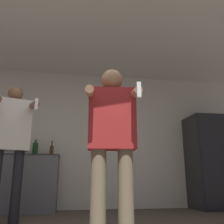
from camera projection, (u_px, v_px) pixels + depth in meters
The scene contains 10 objects.
wall_back at pixel (75, 138), 4.70m from camera, with size 7.00×0.06×2.55m.
ceiling_slab at pixel (80, 33), 3.63m from camera, with size 7.00×3.40×0.05m.
refrigerator at pixel (211, 161), 4.63m from camera, with size 0.75×0.67×1.68m.
counter at pixel (17, 183), 4.08m from camera, with size 1.32×0.54×0.91m.
bottle_green_wine at pixel (35, 149), 4.33m from camera, with size 0.09×0.09×0.30m.
bottle_tall_gin at pixel (18, 149), 4.29m from camera, with size 0.09×0.09×0.29m.
bottle_brown_liquor at pixel (52, 150), 4.37m from camera, with size 0.07×0.07×0.28m.
bottle_short_whiskey at pixel (0, 147), 4.25m from camera, with size 0.09×0.09×0.33m.
person_woman_foreground at pixel (112, 137), 2.38m from camera, with size 0.54×0.48×1.61m.
person_man_side at pixel (11, 137), 3.16m from camera, with size 0.60×0.59×1.72m.
Camera 1 is at (-0.03, -1.80, 0.53)m, focal length 40.00 mm.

